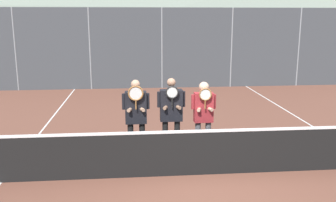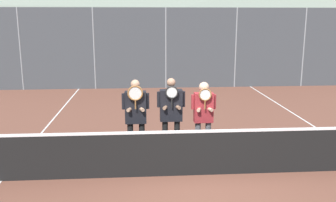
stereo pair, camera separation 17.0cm
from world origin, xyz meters
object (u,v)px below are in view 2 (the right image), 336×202
at_px(player_center_right, 203,113).
at_px(car_far_left, 61,62).
at_px(player_center_left, 171,112).
at_px(car_left_of_center, 154,60).
at_px(car_center, 240,60).
at_px(player_leftmost, 136,114).

height_order(player_center_right, car_far_left, car_far_left).
relative_size(player_center_left, car_left_of_center, 0.41).
distance_m(car_far_left, car_left_of_center, 4.84).
bearing_deg(car_far_left, car_center, 1.32).
xyz_separation_m(car_far_left, car_left_of_center, (4.83, 0.32, 0.00)).
bearing_deg(car_center, car_far_left, -178.68).
xyz_separation_m(player_center_right, car_far_left, (-5.52, 11.64, -0.13)).
relative_size(player_leftmost, car_center, 0.46).
bearing_deg(car_center, player_center_right, -108.66).
bearing_deg(car_left_of_center, player_center_right, -86.71).
height_order(player_leftmost, car_left_of_center, player_leftmost).
distance_m(player_leftmost, player_center_right, 1.53).
bearing_deg(player_leftmost, car_left_of_center, 86.04).
bearing_deg(player_center_right, car_left_of_center, 93.29).
height_order(player_center_right, car_left_of_center, car_left_of_center).
height_order(player_center_left, player_center_right, player_center_left).
bearing_deg(car_far_left, player_center_left, -67.69).
bearing_deg(car_far_left, player_leftmost, -71.26).
height_order(player_center_left, car_center, player_center_left).
relative_size(player_center_left, car_center, 0.46).
distance_m(car_left_of_center, car_center, 4.69).
distance_m(player_center_left, car_center, 12.79).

